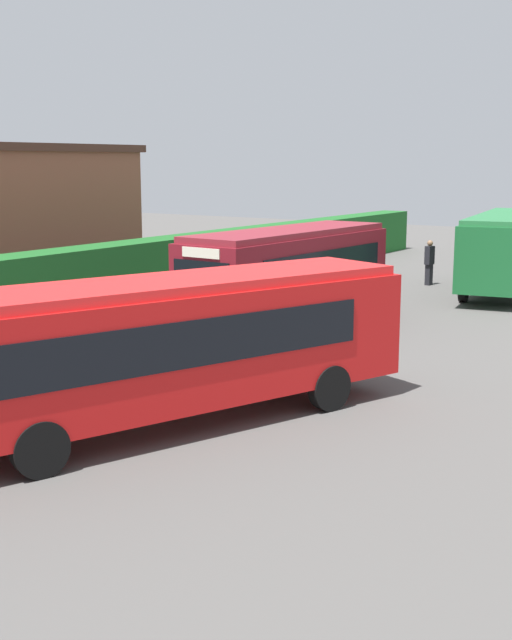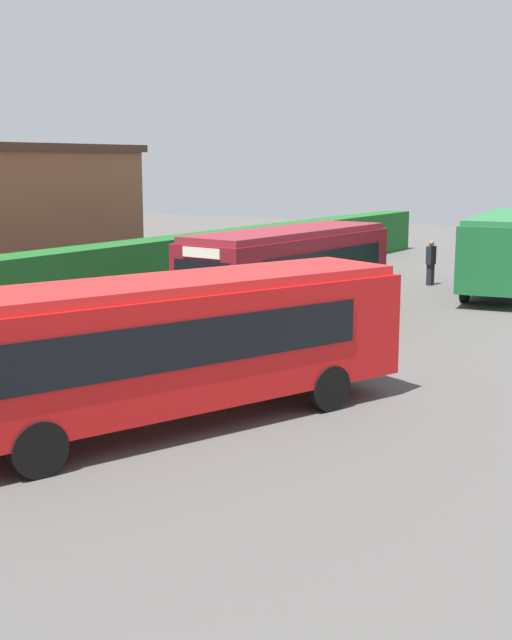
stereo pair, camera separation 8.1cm
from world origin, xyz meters
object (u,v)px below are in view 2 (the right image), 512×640
person_center (162,297)px  person_right (431,261)px  bus_red (171,341)px  bus_green (507,248)px  bus_maroon (289,270)px

person_center → person_right: (13.21, -3.86, 0.13)m
bus_red → person_center: size_ratio=6.21×
bus_red → person_center: 10.68m
bus_red → bus_green: size_ratio=1.10×
bus_red → person_right: 21.48m
bus_red → bus_green: 20.87m
bus_red → bus_green: bearing=19.3°
bus_red → person_right: size_ratio=5.50×
bus_green → bus_maroon: bearing=151.1°
bus_green → person_center: bus_green is taller
person_center → bus_red: bearing=-71.0°
bus_maroon → bus_green: (10.68, -3.73, 0.03)m
bus_maroon → person_center: size_ratio=5.17×
bus_green → person_right: bearing=74.0°
bus_maroon → bus_green: 11.31m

